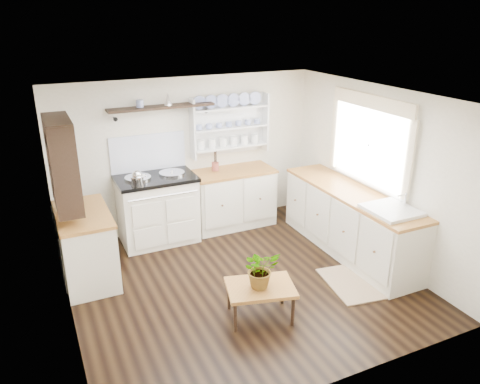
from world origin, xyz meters
name	(u,v)px	position (x,y,z in m)	size (l,w,h in m)	color
floor	(241,281)	(0.00, 0.00, 0.00)	(4.00, 3.80, 0.01)	black
wall_back	(188,154)	(0.00, 1.90, 1.15)	(4.00, 0.02, 2.30)	beige
wall_right	(377,173)	(2.00, 0.00, 1.15)	(0.02, 3.80, 2.30)	beige
wall_left	(60,228)	(-2.00, 0.00, 1.15)	(0.02, 3.80, 2.30)	beige
ceiling	(242,97)	(0.00, 0.00, 2.30)	(4.00, 3.80, 0.01)	white
window	(370,141)	(1.95, 0.15, 1.56)	(0.08, 1.55, 1.22)	white
aga_cooker	(157,208)	(-0.61, 1.57, 0.50)	(1.11, 0.77, 1.02)	white
back_cabinets	(233,197)	(0.60, 1.60, 0.46)	(1.27, 0.63, 0.90)	#EEE3CD
right_cabinets	(350,221)	(1.70, 0.10, 0.46)	(0.62, 2.43, 0.90)	#EEE3CD
belfast_sink	(390,219)	(1.70, -0.65, 0.80)	(0.55, 0.60, 0.45)	white
left_cabinets	(86,245)	(-1.70, 0.90, 0.46)	(0.62, 1.13, 0.90)	#EEE3CD
plate_rack	(228,124)	(0.65, 1.86, 1.56)	(1.20, 0.22, 0.90)	white
high_shelf	(161,108)	(-0.40, 1.78, 1.91)	(1.50, 0.29, 0.16)	black
left_shelving	(62,163)	(-1.84, 0.90, 1.55)	(0.28, 0.80, 1.05)	black
kettle	(137,178)	(-0.89, 1.45, 1.04)	(0.18, 0.18, 0.22)	silver
utensil_crock	(215,166)	(0.35, 1.68, 0.97)	(0.11, 0.11, 0.13)	brown
center_table	(260,290)	(-0.12, -0.74, 0.35)	(0.83, 0.68, 0.39)	brown
potted_plant	(261,269)	(-0.12, -0.74, 0.61)	(0.39, 0.33, 0.43)	#3F7233
floor_rug	(350,283)	(1.21, -0.62, 0.01)	(0.55, 0.85, 0.02)	#8A6D50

